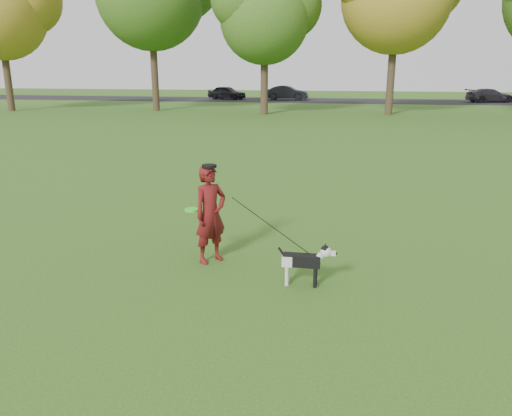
% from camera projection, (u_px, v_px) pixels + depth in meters
% --- Properties ---
extents(ground, '(120.00, 120.00, 0.00)m').
position_uv_depth(ground, '(260.00, 262.00, 7.90)').
color(ground, '#285116').
rests_on(ground, ground).
extents(road, '(120.00, 7.00, 0.02)m').
position_uv_depth(road, '(332.00, 101.00, 45.80)').
color(road, black).
rests_on(road, ground).
extents(man, '(0.65, 0.67, 1.55)m').
position_uv_depth(man, '(210.00, 214.00, 7.76)').
color(man, '#540C15').
rests_on(man, ground).
extents(dog, '(0.83, 0.17, 0.63)m').
position_uv_depth(dog, '(306.00, 260.00, 6.98)').
color(dog, black).
rests_on(dog, ground).
extents(car_left, '(3.92, 2.44, 1.24)m').
position_uv_depth(car_left, '(227.00, 93.00, 47.28)').
color(car_left, black).
rests_on(car_left, road).
extents(car_mid, '(3.98, 1.50, 1.30)m').
position_uv_depth(car_mid, '(287.00, 93.00, 46.32)').
color(car_mid, black).
rests_on(car_mid, road).
extents(car_right, '(4.25, 2.47, 1.16)m').
position_uv_depth(car_right, '(490.00, 95.00, 43.37)').
color(car_right, '#242127').
rests_on(car_right, road).
extents(man_held_items, '(2.06, 0.78, 1.14)m').
position_uv_depth(man_held_items, '(271.00, 226.00, 7.26)').
color(man_held_items, '#33F91F').
rests_on(man_held_items, ground).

